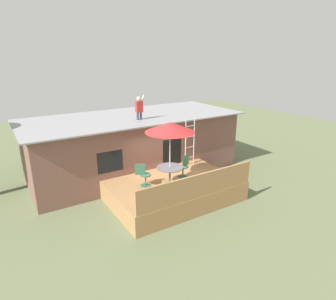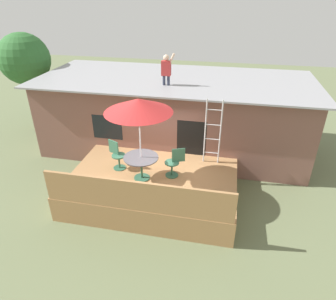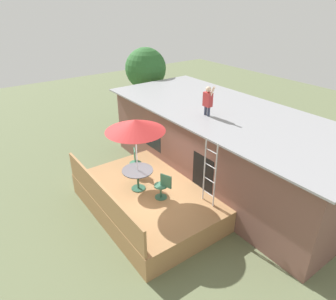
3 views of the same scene
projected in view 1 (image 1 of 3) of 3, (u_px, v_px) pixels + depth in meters
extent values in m
plane|color=#66704C|center=(173.00, 199.00, 12.10)|extent=(40.00, 40.00, 0.00)
cube|color=brown|center=(134.00, 145.00, 14.55)|extent=(10.00, 4.00, 2.83)
cube|color=#99999E|center=(133.00, 116.00, 14.10)|extent=(10.50, 4.50, 0.06)
cube|color=black|center=(110.00, 162.00, 11.87)|extent=(1.10, 0.03, 0.90)
cube|color=black|center=(172.00, 160.00, 13.55)|extent=(1.00, 0.03, 2.00)
cube|color=#A87A4C|center=(173.00, 190.00, 11.97)|extent=(5.13, 3.40, 0.80)
cube|color=#A87A4C|center=(199.00, 186.00, 10.38)|extent=(5.03, 0.08, 0.90)
cylinder|color=#33664C|center=(170.00, 184.00, 11.55)|extent=(0.48, 0.48, 0.03)
cylinder|color=#33664C|center=(170.00, 176.00, 11.43)|extent=(0.07, 0.07, 0.71)
cylinder|color=#4C4C51|center=(170.00, 167.00, 11.32)|extent=(1.04, 1.04, 0.03)
cylinder|color=silver|center=(170.00, 156.00, 11.17)|extent=(0.04, 0.04, 2.40)
cone|color=red|center=(170.00, 127.00, 10.81)|extent=(1.90, 1.90, 0.38)
cylinder|color=silver|center=(186.00, 143.00, 13.20)|extent=(0.04, 0.04, 2.20)
cylinder|color=silver|center=(194.00, 141.00, 13.45)|extent=(0.04, 0.04, 2.20)
cylinder|color=silver|center=(189.00, 157.00, 13.56)|extent=(0.48, 0.03, 0.03)
cylinder|color=silver|center=(190.00, 147.00, 13.40)|extent=(0.48, 0.03, 0.03)
cylinder|color=silver|center=(190.00, 137.00, 13.25)|extent=(0.48, 0.03, 0.03)
cylinder|color=silver|center=(190.00, 126.00, 13.09)|extent=(0.48, 0.03, 0.03)
cylinder|color=#33384C|center=(138.00, 116.00, 13.18)|extent=(0.10, 0.10, 0.34)
cylinder|color=#33384C|center=(141.00, 116.00, 13.26)|extent=(0.10, 0.10, 0.34)
cube|color=#B73333|center=(139.00, 107.00, 13.09)|extent=(0.32, 0.20, 0.50)
sphere|color=beige|center=(139.00, 99.00, 12.98)|extent=(0.20, 0.20, 0.20)
cylinder|color=beige|center=(142.00, 100.00, 13.09)|extent=(0.26, 0.08, 0.44)
cylinder|color=#33664C|center=(146.00, 185.00, 11.45)|extent=(0.40, 0.40, 0.02)
cylinder|color=#33664C|center=(146.00, 180.00, 11.38)|extent=(0.06, 0.06, 0.44)
cylinder|color=#33664C|center=(145.00, 175.00, 11.31)|extent=(0.44, 0.44, 0.04)
cube|color=#33664C|center=(140.00, 169.00, 11.21)|extent=(0.38, 0.21, 0.44)
cylinder|color=#33664C|center=(183.00, 177.00, 12.26)|extent=(0.40, 0.40, 0.02)
cylinder|color=#33664C|center=(183.00, 172.00, 12.19)|extent=(0.06, 0.06, 0.44)
cylinder|color=#33664C|center=(183.00, 167.00, 12.12)|extent=(0.44, 0.44, 0.04)
cube|color=#33664C|center=(186.00, 160.00, 12.19)|extent=(0.39, 0.18, 0.44)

